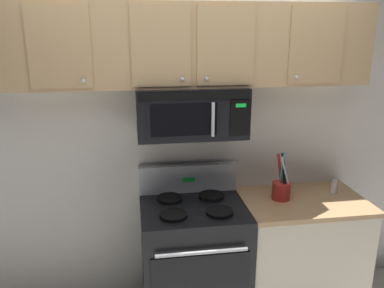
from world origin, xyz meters
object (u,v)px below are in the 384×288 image
(stove_range, at_px, (193,259))
(salt_shaker, at_px, (334,187))
(over_range_microwave, at_px, (191,111))
(utensil_crock_red, at_px, (281,188))

(stove_range, xyz_separation_m, salt_shaker, (1.12, 0.08, 0.48))
(stove_range, relative_size, over_range_microwave, 1.47)
(salt_shaker, bearing_deg, over_range_microwave, 178.04)
(utensil_crock_red, bearing_deg, stove_range, -177.53)
(stove_range, height_order, utensil_crock_red, utensil_crock_red)
(stove_range, height_order, salt_shaker, stove_range)
(over_range_microwave, xyz_separation_m, utensil_crock_red, (0.67, -0.09, -0.59))
(stove_range, distance_m, utensil_crock_red, 0.85)
(stove_range, relative_size, salt_shaker, 10.65)
(stove_range, relative_size, utensil_crock_red, 2.98)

